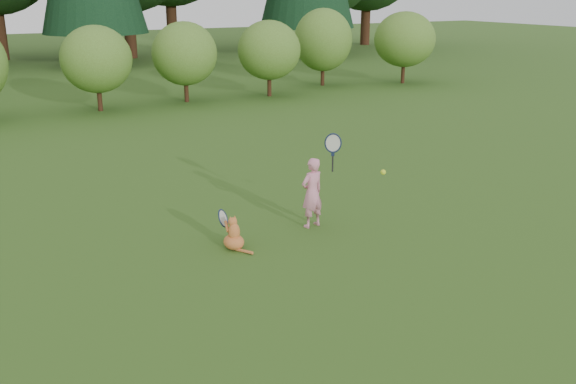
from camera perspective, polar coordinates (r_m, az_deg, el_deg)
ground at (r=8.59m, az=1.38°, el=-6.08°), size 100.00×100.00×0.00m
shrub_row at (r=20.30m, az=-17.51°, el=11.03°), size 28.00×3.00×2.80m
child at (r=9.59m, az=2.21°, el=0.09°), size 0.60×0.38×1.61m
cat at (r=8.91m, az=-4.90°, el=-3.55°), size 0.36×0.69×0.63m
tennis_ball at (r=9.10m, az=8.46°, el=1.76°), size 0.08×0.08×0.08m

